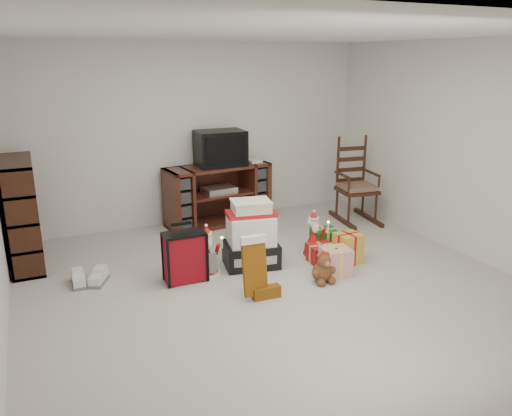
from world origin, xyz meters
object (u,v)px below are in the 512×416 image
Objects in this scene: mrs_claus_figurine at (207,256)px; crt_television at (220,148)px; bookshelf at (22,215)px; sneaker_pair at (89,279)px; gift_pile at (251,238)px; santa_figurine at (313,239)px; rocking_chair at (354,191)px; gift_cluster at (332,251)px; red_suitcase at (185,257)px; tv_stand at (218,195)px; teddy_bear at (322,269)px.

crt_television is (0.79, 1.62, 0.87)m from mrs_claus_figurine.
bookshelf is 3.07× the size of sneaker_pair.
santa_figurine is at bearing 6.01° from gift_pile.
rocking_chair is at bearing -18.07° from crt_television.
bookshelf is at bearing 134.71° from sneaker_pair.
gift_cluster is 2.20m from crt_television.
red_suitcase is 0.27m from mrs_claus_figurine.
tv_stand is 2.56m from bookshelf.
mrs_claus_figurine is 0.63× the size of gift_cluster.
teddy_bear is 1.25m from mrs_claus_figurine.
bookshelf is 1.35× the size of gift_cluster.
teddy_bear is (-1.54, -1.64, -0.29)m from rocking_chair.
santa_figurine is at bearing 3.74° from sneaker_pair.
rocking_chair reaches higher than sneaker_pair.
red_suitcase reaches higher than sneaker_pair.
rocking_chair is at bearing -2.51° from bookshelf.
bookshelf is (-2.51, -0.47, 0.17)m from tv_stand.
tv_stand is 1.97m from rocking_chair.
rocking_chair is 2.20× the size of santa_figurine.
tv_stand is 1.76m from santa_figurine.
mrs_claus_figurine is 1.43× the size of sneaker_pair.
mrs_claus_figurine is at bearing 11.96° from red_suitcase.
gift_pile is at bearing 7.00° from red_suitcase.
sneaker_pair is (-1.95, -1.32, -0.37)m from tv_stand.
bookshelf is 2.58m from gift_pile.
red_suitcase is 1.46m from teddy_bear.
teddy_bear is at bearing -32.76° from mrs_claus_figurine.
santa_figurine is at bearing 117.32° from gift_cluster.
gift_pile is at bearing 125.40° from teddy_bear.
red_suitcase is at bearing -152.45° from rocking_chair.
sneaker_pair is at bearing 172.58° from santa_figurine.
teddy_bear reaches higher than sneaker_pair.
crt_television is (0.24, 1.58, 0.75)m from gift_pile.
gift_cluster is (1.43, -0.25, -0.08)m from mrs_claus_figurine.
gift_pile is 0.55m from mrs_claus_figurine.
rocking_chair is at bearing 46.67° from teddy_bear.
bookshelf is 1.81× the size of crt_television.
mrs_claus_figurine is at bearing -32.98° from bookshelf.
rocking_chair is at bearing 37.79° from santa_figurine.
gift_cluster is (0.12, -0.23, -0.08)m from santa_figurine.
mrs_claus_figurine is at bearing -151.66° from rocking_chair.
crt_television reaches higher than tv_stand.
rocking_chair is (4.37, -0.19, -0.16)m from bookshelf.
gift_pile is 1.18× the size of red_suitcase.
tv_stand reaches higher than sneaker_pair.
tv_stand is 4.67× the size of teddy_bear.
crt_television reaches higher than rocking_chair.
sneaker_pair is at bearing -162.18° from rocking_chair.
santa_figurine is (3.09, -1.18, -0.37)m from bookshelf.
sneaker_pair is 2.60m from crt_television.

